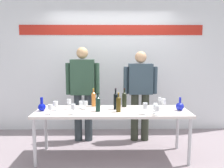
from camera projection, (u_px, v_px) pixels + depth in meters
name	position (u px, v px, depth m)	size (l,w,h in m)	color
ground_plane	(112.00, 157.00, 3.74)	(10.00, 10.00, 0.00)	gray
back_wall	(111.00, 59.00, 4.93)	(5.33, 0.11, 3.00)	white
display_table	(112.00, 114.00, 3.65)	(2.36, 0.71, 0.75)	silver
decanter_blue_left	(42.00, 106.00, 3.60)	(0.12, 0.12, 0.21)	#0A15B3
decanter_blue_right	(180.00, 106.00, 3.63)	(0.12, 0.12, 0.21)	#1923BB
presenter_left	(83.00, 88.00, 4.31)	(0.62, 0.22, 1.74)	#2C353A
presenter_right	(140.00, 90.00, 4.33)	(0.62, 0.22, 1.66)	#2F3428
wine_bottle_0	(124.00, 99.00, 3.87)	(0.08, 0.08, 0.31)	black
wine_bottle_1	(116.00, 100.00, 3.70)	(0.06, 0.06, 0.33)	black
wine_bottle_2	(94.00, 99.00, 3.91)	(0.07, 0.07, 0.30)	#CB6E2A
wine_bottle_3	(98.00, 103.00, 3.57)	(0.07, 0.07, 0.29)	black
wine_bottle_4	(118.00, 104.00, 3.54)	(0.07, 0.07, 0.29)	#47360E
wine_glass_left_0	(56.00, 104.00, 3.61)	(0.07, 0.07, 0.15)	white
wine_glass_left_1	(81.00, 103.00, 3.74)	(0.06, 0.06, 0.13)	white
wine_glass_left_2	(69.00, 102.00, 3.73)	(0.07, 0.07, 0.16)	white
wine_glass_left_3	(50.00, 107.00, 3.40)	(0.07, 0.07, 0.15)	white
wine_glass_left_4	(86.00, 103.00, 3.71)	(0.07, 0.07, 0.13)	white
wine_glass_left_5	(73.00, 107.00, 3.38)	(0.07, 0.07, 0.16)	white
wine_glass_right_0	(157.00, 109.00, 3.34)	(0.06, 0.06, 0.14)	white
wine_glass_right_1	(164.00, 102.00, 3.78)	(0.07, 0.07, 0.15)	white
wine_glass_right_2	(145.00, 106.00, 3.40)	(0.07, 0.07, 0.17)	white
wine_glass_right_3	(155.00, 107.00, 3.43)	(0.07, 0.07, 0.14)	white
wine_glass_right_4	(160.00, 100.00, 3.94)	(0.06, 0.06, 0.15)	white
wine_glass_right_5	(155.00, 106.00, 3.57)	(0.07, 0.07, 0.13)	white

